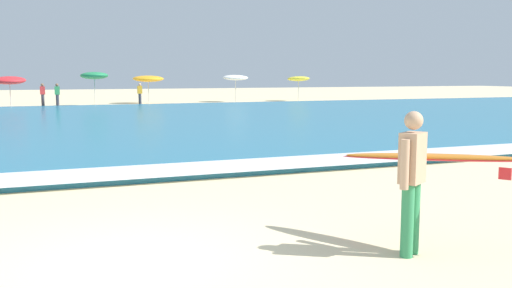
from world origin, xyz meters
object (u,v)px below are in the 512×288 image
Objects in this scene: beach_umbrella_2 at (94,76)px; beach_umbrella_5 at (299,79)px; beach_umbrella_1 at (10,80)px; beach_umbrella_3 at (148,79)px; surfer_with_board at (419,168)px; beachgoer_near_row_right at (140,94)px; beach_umbrella_4 at (235,78)px; beachgoer_near_row_mid at (43,94)px; beachgoer_near_row_left at (57,95)px.

beach_umbrella_2 is 1.15× the size of beach_umbrella_5.
beach_umbrella_3 is (9.48, 2.07, 0.07)m from beach_umbrella_1.
beachgoer_near_row_right is at bearing 85.94° from surfer_with_board.
beach_umbrella_4 is at bearing -1.51° from beach_umbrella_3.
beach_umbrella_3 is at bearing 26.59° from beach_umbrella_2.
surfer_with_board is at bearing -94.06° from beachgoer_near_row_right.
beach_umbrella_3 is 7.86m from beachgoer_near_row_mid.
beachgoer_near_row_mid and beachgoer_near_row_right have the same top height.
beachgoer_near_row_mid is at bearing -178.15° from beach_umbrella_2.
beach_umbrella_1 is 5.39m from beach_umbrella_2.
beach_umbrella_5 is at bearing 66.46° from surfer_with_board.
beach_umbrella_3 reaches higher than surfer_with_board.
surfer_with_board is 1.06× the size of beach_umbrella_5.
beach_umbrella_3 is 1.12× the size of beach_umbrella_5.
beach_umbrella_1 reaches higher than beachgoer_near_row_right.
beachgoer_near_row_mid is (-7.49, -2.16, -1.01)m from beach_umbrella_3.
beachgoer_near_row_left is 1.16m from beachgoer_near_row_mid.
beach_umbrella_2 reaches higher than beach_umbrella_5.
beachgoer_near_row_mid is (-19.70, -1.58, -0.98)m from beach_umbrella_5.
beach_umbrella_5 is at bearing 3.93° from beach_umbrella_1.
beach_umbrella_3 is at bearing 178.49° from beach_umbrella_4.
beach_umbrella_4 is 8.53m from beachgoer_near_row_right.
beach_umbrella_2 reaches higher than beach_umbrella_4.
beach_umbrella_2 is at bearing 164.48° from beachgoer_near_row_right.
beach_umbrella_2 is 1.50× the size of beachgoer_near_row_mid.
beach_umbrella_4 reaches higher than beachgoer_near_row_mid.
beach_umbrella_2 reaches higher than beach_umbrella_3.
beachgoer_near_row_left is at bearing -173.01° from beach_umbrella_5.
beach_umbrella_1 is 9.70m from beach_umbrella_3.
beach_umbrella_4 is 5.36m from beach_umbrella_5.
beach_umbrella_3 is at bearing 84.48° from surfer_with_board.
surfer_with_board is at bearing -84.88° from beachgoer_near_row_left.
beach_umbrella_5 is (15.77, 36.20, 0.79)m from surfer_with_board.
beach_umbrella_5 reaches higher than surfer_with_board.
beach_umbrella_1 reaches higher than beachgoer_near_row_mid.
beachgoer_near_row_left is (-3.03, 33.89, -0.18)m from surfer_with_board.
beach_umbrella_4 is at bearing 74.10° from surfer_with_board.
beach_umbrella_3 is at bearing 16.10° from beachgoer_near_row_mid.
beachgoer_near_row_right is at bearing -170.26° from beach_umbrella_5.
surfer_with_board is at bearing -89.10° from beach_umbrella_2.
beachgoer_near_row_left and beachgoer_near_row_right have the same top height.
beach_umbrella_4 is 1.06× the size of beach_umbrella_5.
beach_umbrella_2 is (-0.55, 34.72, 1.06)m from surfer_with_board.
beachgoer_near_row_left is at bearing -168.65° from beach_umbrella_4.
beach_umbrella_4 is at bearing 7.85° from beachgoer_near_row_mid.
surfer_with_board is 38.06m from beach_umbrella_4.
surfer_with_board is 34.74m from beach_umbrella_2.
beachgoer_near_row_left is (2.89, -0.82, -0.94)m from beach_umbrella_1.
beachgoer_near_row_mid is at bearing 96.49° from surfer_with_board.
beach_umbrella_5 is (12.21, -0.58, -0.03)m from beach_umbrella_3.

